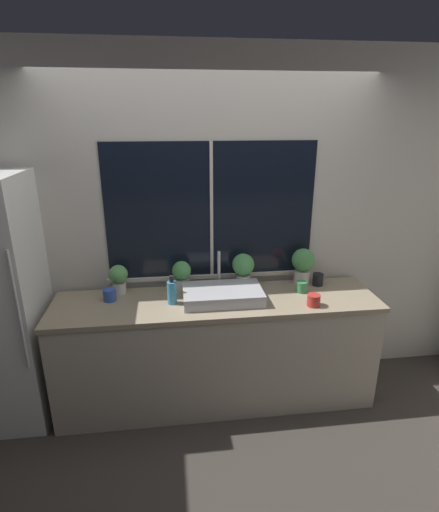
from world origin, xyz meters
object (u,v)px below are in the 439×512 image
(potted_plant_center_right, at_px, (243,268))
(mug_red, at_px, (314,300))
(sink, at_px, (222,294))
(potted_plant_center_left, at_px, (182,274))
(mug_black, at_px, (318,279))
(mug_blue, at_px, (110,295))
(potted_plant_far_right, at_px, (303,264))
(mug_green, at_px, (302,287))
(soap_bottle, at_px, (172,292))
(potted_plant_far_left, at_px, (119,277))

(potted_plant_center_right, height_order, mug_red, potted_plant_center_right)
(sink, xyz_separation_m, potted_plant_center_left, (-0.30, 0.22, 0.09))
(mug_black, relative_size, mug_blue, 1.05)
(potted_plant_far_right, bearing_deg, potted_plant_center_left, 180.00)
(potted_plant_center_left, relative_size, mug_green, 2.77)
(potted_plant_center_left, height_order, soap_bottle, potted_plant_center_left)
(mug_black, distance_m, mug_blue, 1.65)
(potted_plant_far_left, relative_size, potted_plant_far_right, 0.76)
(potted_plant_center_right, xyz_separation_m, mug_green, (0.44, -0.16, -0.12))
(potted_plant_far_right, bearing_deg, mug_red, -96.40)
(potted_plant_center_left, bearing_deg, potted_plant_far_right, 0.00)
(mug_black, relative_size, mug_red, 1.05)
(sink, bearing_deg, potted_plant_far_right, 17.99)
(potted_plant_center_right, xyz_separation_m, mug_black, (0.61, -0.05, -0.11))
(potted_plant_center_left, height_order, potted_plant_far_right, potted_plant_far_right)
(potted_plant_far_left, relative_size, mug_blue, 2.42)
(potted_plant_center_left, distance_m, mug_red, 1.03)
(potted_plant_center_left, xyz_separation_m, soap_bottle, (-0.08, -0.24, -0.04))
(potted_plant_center_left, bearing_deg, potted_plant_center_right, 0.00)
(potted_plant_center_right, bearing_deg, potted_plant_center_left, 180.00)
(potted_plant_center_right, bearing_deg, mug_red, -42.34)
(mug_red, relative_size, mug_green, 1.11)
(potted_plant_far_left, height_order, mug_blue, potted_plant_far_left)
(sink, relative_size, mug_red, 6.20)
(potted_plant_center_left, relative_size, potted_plant_far_right, 0.79)
(mug_blue, xyz_separation_m, mug_green, (1.48, -0.03, -0.00))
(potted_plant_far_left, xyz_separation_m, mug_black, (1.59, -0.05, -0.08))
(potted_plant_center_right, relative_size, mug_black, 2.80)
(mug_black, height_order, mug_blue, mug_black)
(potted_plant_far_left, bearing_deg, mug_blue, -113.86)
(mug_black, bearing_deg, potted_plant_far_right, 156.70)
(soap_bottle, xyz_separation_m, mug_blue, (-0.46, 0.11, -0.05))
(potted_plant_far_right, relative_size, mug_red, 3.15)
(potted_plant_center_right, height_order, mug_blue, potted_plant_center_right)
(potted_plant_center_left, xyz_separation_m, mug_black, (1.10, -0.05, -0.08))
(mug_green, bearing_deg, mug_red, -87.59)
(potted_plant_center_right, xyz_separation_m, soap_bottle, (-0.57, -0.24, -0.07))
(mug_black, bearing_deg, soap_bottle, -171.04)
(sink, xyz_separation_m, potted_plant_far_left, (-0.78, 0.22, 0.09))
(potted_plant_far_right, distance_m, mug_green, 0.22)
(mug_red, bearing_deg, potted_plant_center_left, 156.52)
(potted_plant_center_right, xyz_separation_m, potted_plant_far_right, (0.49, 0.00, 0.01))
(sink, bearing_deg, mug_black, 12.11)
(potted_plant_center_left, distance_m, mug_green, 0.95)
(potted_plant_center_right, relative_size, soap_bottle, 1.27)
(mug_red, distance_m, mug_blue, 1.51)
(sink, xyz_separation_m, mug_black, (0.81, 0.17, 0.00))
(soap_bottle, height_order, mug_green, soap_bottle)
(potted_plant_center_left, distance_m, potted_plant_center_right, 0.49)
(potted_plant_far_left, relative_size, mug_black, 2.30)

